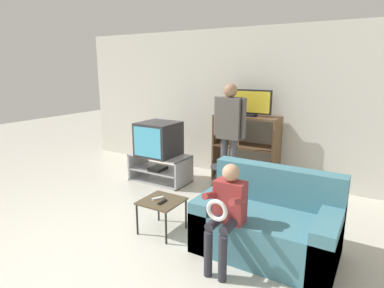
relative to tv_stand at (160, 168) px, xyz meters
The scene contains 13 objects.
ground_plane 2.60m from the tv_stand, 73.52° to the right, with size 18.00×18.00×0.00m, color beige.
wall_back 1.67m from the tv_stand, 54.94° to the left, with size 6.40×0.06×2.60m.
tv_stand is the anchor object (origin of this frame).
television_main 0.52m from the tv_stand, 117.11° to the right, with size 0.62×0.63×0.57m.
media_shelf 1.51m from the tv_stand, 30.63° to the left, with size 1.08×0.46×1.15m.
television_flat 1.85m from the tv_stand, 29.24° to the left, with size 0.79×0.20×0.43m.
folding_stool 1.39m from the tv_stand, 12.63° to the right, with size 0.40×0.42×0.57m.
snack_table 1.79m from the tv_stand, 52.74° to the right, with size 0.47×0.47×0.40m.
remote_control_black 1.86m from the tv_stand, 52.50° to the right, with size 0.04×0.14×0.02m, color black.
remote_control_white 1.75m from the tv_stand, 54.11° to the right, with size 0.04×0.14×0.02m, color silver.
couch 2.57m from the tv_stand, 26.96° to the right, with size 1.43×0.86×0.87m.
person_standing_adult 1.45m from the tv_stand, 10.60° to the left, with size 0.53×0.21×1.70m.
person_seated_child 2.65m from the tv_stand, 39.30° to the right, with size 0.33×0.43×1.04m.
Camera 1 is at (2.48, -1.78, 1.93)m, focal length 30.00 mm.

